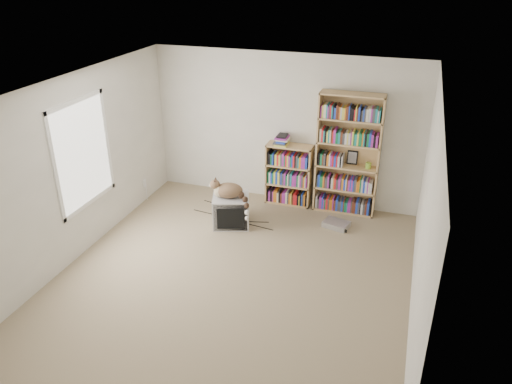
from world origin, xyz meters
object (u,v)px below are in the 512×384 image
(crt_tv, at_px, (231,210))
(cat, at_px, (231,193))
(dvd_player, at_px, (336,224))
(bookcase_tall, at_px, (348,158))
(bookcase_short, at_px, (289,176))

(crt_tv, relative_size, cat, 0.98)
(cat, relative_size, dvd_player, 1.82)
(cat, relative_size, bookcase_tall, 0.35)
(crt_tv, height_order, dvd_player, crt_tv)
(bookcase_tall, height_order, bookcase_short, bookcase_tall)
(crt_tv, height_order, bookcase_tall, bookcase_tall)
(crt_tv, bearing_deg, dvd_player, -3.76)
(bookcase_tall, relative_size, dvd_player, 5.16)
(dvd_player, bearing_deg, cat, -148.46)
(cat, bearing_deg, bookcase_short, 45.33)
(crt_tv, distance_m, dvd_player, 1.66)
(crt_tv, relative_size, dvd_player, 1.79)
(crt_tv, bearing_deg, bookcase_short, 38.68)
(cat, bearing_deg, bookcase_tall, 19.99)
(crt_tv, bearing_deg, bookcase_tall, 14.08)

